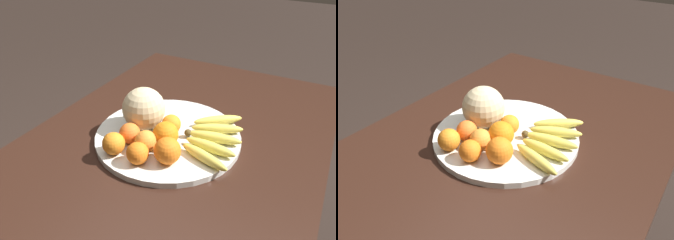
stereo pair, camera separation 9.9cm
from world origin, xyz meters
The scene contains 11 objects.
kitchen_table centered at (0.00, 0.00, 0.62)m, with size 1.27×0.88×0.73m.
fruit_bowl centered at (0.01, -0.02, 0.74)m, with size 0.45×0.45×0.02m.
melon centered at (0.01, -0.11, 0.81)m, with size 0.13×0.13×0.13m.
banana_bunch centered at (-0.01, 0.12, 0.76)m, with size 0.30×0.19×0.03m.
orange_front_left centered at (0.12, -0.04, 0.78)m, with size 0.06×0.06×0.06m.
orange_front_right centered at (0.13, 0.04, 0.78)m, with size 0.07×0.07×0.07m.
orange_mid_center centered at (0.10, -0.10, 0.78)m, with size 0.06×0.06×0.06m.
orange_back_left centered at (0.07, 0.00, 0.78)m, with size 0.08×0.08×0.08m.
orange_back_right centered at (0.17, -0.03, 0.78)m, with size 0.06×0.06×0.06m.
orange_top_small centered at (0.00, -0.02, 0.78)m, with size 0.06×0.06×0.06m.
orange_side_extra centered at (0.17, -0.11, 0.78)m, with size 0.06×0.06×0.06m.
Camera 2 is at (0.70, 0.46, 1.31)m, focal length 35.00 mm.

